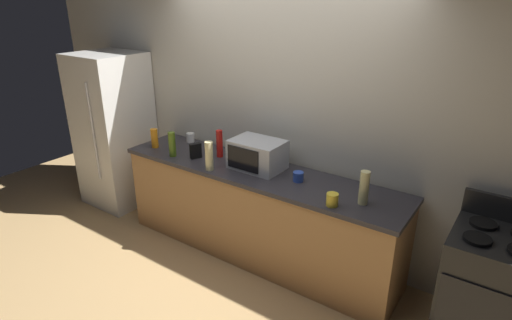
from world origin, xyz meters
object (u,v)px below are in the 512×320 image
object	(u,v)px
bottle_hand_soap	(209,156)
bottle_hot_sauce	(220,144)
bottle_dish_soap	(155,138)
mug_blue	(298,177)
refrigerator	(114,131)
stove_range	(488,292)
cordless_phone	(196,151)
bottle_olive_oil	(172,144)
mug_white	(191,137)
mug_yellow	(332,200)
microwave	(257,154)
bottle_vinegar	(364,188)

from	to	relation	value
bottle_hand_soap	bottle_hot_sauce	bearing A→B (deg)	113.54
bottle_dish_soap	mug_blue	distance (m)	1.66
bottle_hot_sauce	bottle_dish_soap	bearing A→B (deg)	-165.46
bottle_dish_soap	refrigerator	bearing A→B (deg)	172.20
stove_range	mug_blue	distance (m)	1.64
cordless_phone	bottle_olive_oil	distance (m)	0.25
refrigerator	bottle_olive_oil	bearing A→B (deg)	-9.07
bottle_dish_soap	mug_blue	xyz separation A→B (m)	(1.66, 0.13, -0.06)
refrigerator	mug_white	bearing A→B (deg)	12.70
cordless_phone	bottle_hand_soap	world-z (taller)	bottle_hand_soap
stove_range	mug_yellow	bearing A→B (deg)	-168.61
bottle_dish_soap	microwave	bearing A→B (deg)	7.67
refrigerator	mug_yellow	size ratio (longest dim) A/B	17.78
bottle_vinegar	mug_yellow	distance (m)	0.26
stove_range	bottle_vinegar	world-z (taller)	bottle_vinegar
stove_range	microwave	size ratio (longest dim) A/B	2.25
bottle_hand_soap	bottle_vinegar	world-z (taller)	bottle_hand_soap
bottle_hand_soap	bottle_hot_sauce	size ratio (longest dim) A/B	1.00
cordless_phone	bottle_vinegar	xyz separation A→B (m)	(1.71, 0.03, 0.06)
stove_range	bottle_hot_sauce	world-z (taller)	bottle_hot_sauce
bottle_hand_soap	bottle_olive_oil	xyz separation A→B (m)	(-0.53, 0.05, -0.01)
bottle_vinegar	mug_yellow	world-z (taller)	bottle_vinegar
bottle_vinegar	stove_range	bearing A→B (deg)	3.58
microwave	mug_yellow	world-z (taller)	microwave
bottle_hot_sauce	bottle_vinegar	bearing A→B (deg)	-4.97
stove_range	mug_yellow	distance (m)	1.25
microwave	mug_yellow	bearing A→B (deg)	-17.19
bottle_dish_soap	stove_range	bearing A→B (deg)	2.02
refrigerator	bottle_olive_oil	world-z (taller)	refrigerator
cordless_phone	bottle_vinegar	bearing A→B (deg)	22.20
mug_white	bottle_vinegar	bearing A→B (deg)	-7.88
stove_range	bottle_vinegar	bearing A→B (deg)	-176.42
bottle_olive_oil	mug_white	distance (m)	0.45
stove_range	bottle_hand_soap	size ratio (longest dim) A/B	3.96
bottle_hand_soap	mug_yellow	xyz separation A→B (m)	(1.23, 0.01, -0.09)
mug_blue	bottle_olive_oil	bearing A→B (deg)	-171.46
bottle_olive_oil	bottle_hot_sauce	bearing A→B (deg)	33.63
bottle_dish_soap	bottle_hot_sauce	size ratio (longest dim) A/B	0.74
bottle_dish_soap	bottle_hot_sauce	xyz separation A→B (m)	(0.73, 0.19, 0.04)
mug_white	mug_blue	size ratio (longest dim) A/B	1.08
bottle_hand_soap	mug_yellow	world-z (taller)	bottle_hand_soap
bottle_hand_soap	bottle_olive_oil	bearing A→B (deg)	174.42
bottle_dish_soap	mug_white	bearing A→B (deg)	61.52
mug_white	stove_range	bearing A→B (deg)	-4.32
cordless_phone	bottle_vinegar	world-z (taller)	bottle_vinegar
refrigerator	mug_white	distance (m)	1.04
microwave	bottle_hand_soap	world-z (taller)	bottle_hand_soap
bottle_hand_soap	bottle_hot_sauce	distance (m)	0.34
bottle_dish_soap	mug_white	xyz separation A→B (m)	(0.19, 0.34, -0.05)
bottle_vinegar	mug_blue	bearing A→B (deg)	173.34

